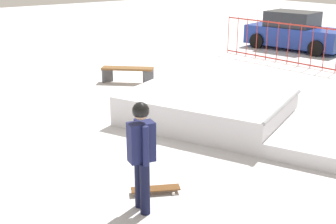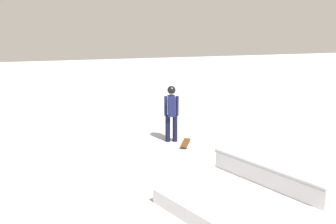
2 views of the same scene
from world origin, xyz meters
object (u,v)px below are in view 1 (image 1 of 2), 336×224
(skate_ramp, at_px, (225,113))
(park_bench, at_px, (128,71))
(skateboard, at_px, (156,189))
(parked_car_blue, at_px, (294,32))
(skater, at_px, (141,149))

(skate_ramp, relative_size, park_bench, 4.20)
(skateboard, height_order, parked_car_blue, parked_car_blue)
(skater, distance_m, park_bench, 7.66)
(park_bench, bearing_deg, parked_car_blue, 92.50)
(skateboard, bearing_deg, skater, 61.40)
(skater, xyz_separation_m, parked_car_blue, (-6.91, 12.69, -0.28))
(skate_ramp, height_order, skateboard, skate_ramp)
(park_bench, bearing_deg, skateboard, -29.18)
(skate_ramp, height_order, skater, skater)
(skateboard, bearing_deg, parked_car_blue, -123.00)
(skater, relative_size, park_bench, 1.21)
(skate_ramp, bearing_deg, park_bench, 153.19)
(skate_ramp, relative_size, parked_car_blue, 1.38)
(parked_car_blue, bearing_deg, skate_ramp, -71.52)
(skater, bearing_deg, skateboard, -134.10)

